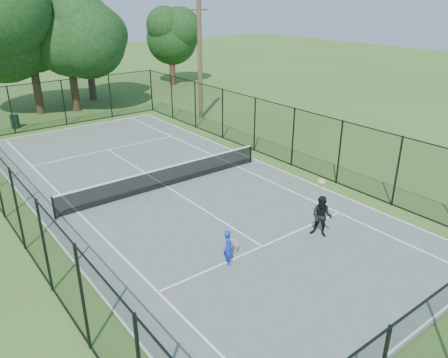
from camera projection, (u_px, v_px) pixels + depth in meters
ground at (167, 188)px, 19.74m from camera, size 120.00×120.00×0.00m
tennis_court at (167, 187)px, 19.73m from camera, size 11.00×24.00×0.06m
tennis_net at (166, 176)px, 19.52m from camera, size 10.08×0.08×0.95m
fence at (165, 157)px, 19.16m from camera, size 13.10×26.10×3.00m
tree_near_left at (27, 29)px, 29.70m from camera, size 7.29×7.29×9.51m
tree_near_mid at (69, 48)px, 31.03m from camera, size 5.62×5.62×7.35m
tree_near_right at (87, 43)px, 34.43m from camera, size 5.14×5.14×7.10m
tree_far_right at (171, 41)px, 40.56m from camera, size 4.95×4.95×6.55m
trash_bin_right at (15, 121)px, 28.37m from camera, size 0.58×0.58×0.87m
utility_pole at (200, 60)px, 29.32m from camera, size 1.40×0.30×7.85m
player_blue at (228, 247)px, 13.90m from camera, size 0.81×0.52×1.21m
player_black at (322, 216)px, 15.45m from camera, size 0.86×0.95×2.02m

